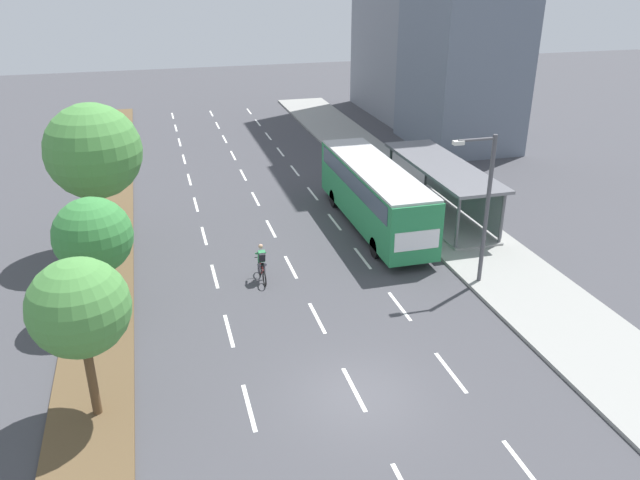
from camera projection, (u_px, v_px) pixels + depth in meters
name	position (u px, v px, depth m)	size (l,w,h in m)	color
ground_plane	(357.00, 396.00, 20.42)	(140.00, 140.00, 0.00)	#424247
median_strip	(110.00, 206.00, 36.00)	(2.60, 52.00, 0.12)	brown
sidewalk_right	(396.00, 180.00, 40.23)	(4.50, 52.00, 0.15)	gray
lane_divider_left	(196.00, 204.00, 36.36)	(0.14, 49.15, 0.01)	white
lane_divider_center	(256.00, 199.00, 37.21)	(0.14, 49.15, 0.01)	white
lane_divider_right	(313.00, 194.00, 38.05)	(0.14, 49.15, 0.01)	white
bus_shelter	(445.00, 184.00, 33.96)	(2.90, 9.71, 2.86)	gray
bus	(374.00, 190.00, 32.45)	(2.54, 11.29, 3.37)	#28844C
cyclist	(262.00, 264.00, 27.46)	(0.46, 1.82, 1.71)	black
median_tree_nearest	(79.00, 308.00, 17.99)	(2.95, 2.95, 5.22)	brown
median_tree_second	(93.00, 236.00, 23.67)	(2.99, 2.99, 4.82)	brown
median_tree_third	(93.00, 151.00, 28.52)	(4.37, 4.37, 7.08)	brown
streetlight	(484.00, 200.00, 25.91)	(1.91, 0.24, 6.50)	#4C4C51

